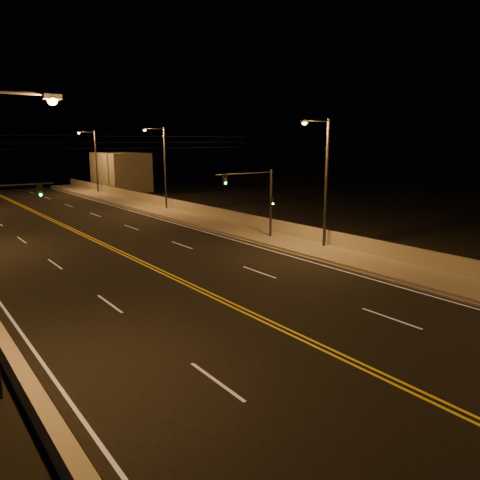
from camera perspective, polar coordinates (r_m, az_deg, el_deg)
road at (r=25.15m, az=-6.42°, el=-5.36°), size 18.00×120.00×0.02m
sidewalk at (r=31.71m, az=10.68°, el=-1.60°), size 3.60×120.00×0.30m
curb at (r=30.42m, az=8.27°, el=-2.24°), size 0.14×120.00×0.15m
parapet_wall at (r=32.78m, az=12.68°, el=-0.08°), size 0.30×120.00×1.00m
distant_building_right at (r=74.99m, az=-14.35°, el=8.06°), size 6.00×10.00×5.76m
parapet_rail at (r=32.68m, az=12.73°, el=0.83°), size 0.06×120.00×0.06m
lane_markings at (r=25.08m, az=-6.33°, el=-5.38°), size 17.32×116.00×0.00m
streetlight_1 at (r=32.37m, az=10.15°, el=7.69°), size 2.55×0.28×8.92m
streetlight_2 at (r=51.28m, az=-9.41°, el=9.21°), size 2.55×0.28×8.92m
streetlight_3 at (r=70.52m, az=-17.36°, el=9.53°), size 2.55×0.28×8.92m
traffic_signal_right at (r=34.99m, az=2.44°, el=5.39°), size 5.11×0.31×5.40m
overhead_wires at (r=32.60m, az=-15.35°, el=11.42°), size 22.00×0.03×0.83m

